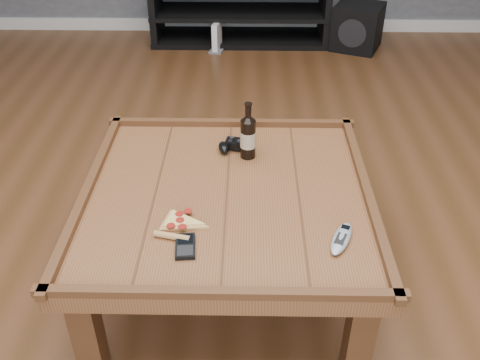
{
  "coord_description": "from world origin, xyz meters",
  "views": [
    {
      "loc": [
        0.07,
        -1.51,
        1.54
      ],
      "look_at": [
        0.05,
        -0.02,
        0.52
      ],
      "focal_mm": 40.0,
      "sensor_mm": 36.0,
      "label": 1
    }
  ],
  "objects_px": {
    "media_console": "(240,10)",
    "subwoofer": "(357,27)",
    "smartphone": "(185,246)",
    "game_console": "(217,38)",
    "coffee_table": "(227,206)",
    "pizza_slice": "(179,224)",
    "remote_control": "(341,238)",
    "game_controller": "(236,147)",
    "beer_bottle": "(248,136)"
  },
  "relations": [
    {
      "from": "media_console",
      "to": "subwoofer",
      "type": "bearing_deg",
      "value": -9.38
    },
    {
      "from": "smartphone",
      "to": "game_console",
      "type": "height_order",
      "value": "smartphone"
    },
    {
      "from": "coffee_table",
      "to": "pizza_slice",
      "type": "height_order",
      "value": "coffee_table"
    },
    {
      "from": "coffee_table",
      "to": "pizza_slice",
      "type": "bearing_deg",
      "value": -128.38
    },
    {
      "from": "coffee_table",
      "to": "remote_control",
      "type": "xyz_separation_m",
      "value": [
        0.36,
        -0.25,
        0.07
      ]
    },
    {
      "from": "media_console",
      "to": "smartphone",
      "type": "xyz_separation_m",
      "value": [
        -0.12,
        -3.04,
        0.21
      ]
    },
    {
      "from": "smartphone",
      "to": "game_console",
      "type": "relative_size",
      "value": 0.53
    },
    {
      "from": "coffee_table",
      "to": "subwoofer",
      "type": "bearing_deg",
      "value": 70.62
    },
    {
      "from": "pizza_slice",
      "to": "remote_control",
      "type": "distance_m",
      "value": 0.51
    },
    {
      "from": "coffee_table",
      "to": "smartphone",
      "type": "distance_m",
      "value": 0.32
    },
    {
      "from": "coffee_table",
      "to": "subwoofer",
      "type": "xyz_separation_m",
      "value": [
        0.91,
        2.6,
        -0.22
      ]
    },
    {
      "from": "smartphone",
      "to": "game_console",
      "type": "bearing_deg",
      "value": 86.24
    },
    {
      "from": "game_controller",
      "to": "subwoofer",
      "type": "height_order",
      "value": "game_controller"
    },
    {
      "from": "pizza_slice",
      "to": "subwoofer",
      "type": "relative_size",
      "value": 0.52
    },
    {
      "from": "game_console",
      "to": "remote_control",
      "type": "bearing_deg",
      "value": -67.99
    },
    {
      "from": "beer_bottle",
      "to": "remote_control",
      "type": "distance_m",
      "value": 0.58
    },
    {
      "from": "remote_control",
      "to": "media_console",
      "type": "bearing_deg",
      "value": 119.9
    },
    {
      "from": "pizza_slice",
      "to": "game_controller",
      "type": "bearing_deg",
      "value": 82.83
    },
    {
      "from": "coffee_table",
      "to": "game_console",
      "type": "distance_m",
      "value": 2.55
    },
    {
      "from": "beer_bottle",
      "to": "subwoofer",
      "type": "xyz_separation_m",
      "value": [
        0.84,
        2.36,
        -0.37
      ]
    },
    {
      "from": "media_console",
      "to": "remote_control",
      "type": "relative_size",
      "value": 8.18
    },
    {
      "from": "subwoofer",
      "to": "remote_control",
      "type": "bearing_deg",
      "value": -78.05
    },
    {
      "from": "media_console",
      "to": "subwoofer",
      "type": "distance_m",
      "value": 0.93
    },
    {
      "from": "smartphone",
      "to": "game_console",
      "type": "distance_m",
      "value": 2.84
    },
    {
      "from": "pizza_slice",
      "to": "game_console",
      "type": "bearing_deg",
      "value": 103.98
    },
    {
      "from": "game_controller",
      "to": "remote_control",
      "type": "xyz_separation_m",
      "value": [
        0.34,
        -0.53,
        -0.01
      ]
    },
    {
      "from": "media_console",
      "to": "subwoofer",
      "type": "relative_size",
      "value": 3.13
    },
    {
      "from": "pizza_slice",
      "to": "remote_control",
      "type": "height_order",
      "value": "remote_control"
    },
    {
      "from": "game_controller",
      "to": "remote_control",
      "type": "height_order",
      "value": "game_controller"
    },
    {
      "from": "media_console",
      "to": "game_console",
      "type": "distance_m",
      "value": 0.32
    },
    {
      "from": "game_console",
      "to": "subwoofer",
      "type": "bearing_deg",
      "value": 14.89
    },
    {
      "from": "pizza_slice",
      "to": "game_console",
      "type": "xyz_separation_m",
      "value": [
        -0.03,
        2.71,
        -0.36
      ]
    },
    {
      "from": "remote_control",
      "to": "subwoofer",
      "type": "relative_size",
      "value": 0.38
    },
    {
      "from": "pizza_slice",
      "to": "subwoofer",
      "type": "height_order",
      "value": "pizza_slice"
    },
    {
      "from": "pizza_slice",
      "to": "subwoofer",
      "type": "distance_m",
      "value": 2.99
    },
    {
      "from": "game_controller",
      "to": "remote_control",
      "type": "distance_m",
      "value": 0.63
    },
    {
      "from": "media_console",
      "to": "pizza_slice",
      "type": "xyz_separation_m",
      "value": [
        -0.15,
        -2.93,
        0.21
      ]
    },
    {
      "from": "game_controller",
      "to": "pizza_slice",
      "type": "relative_size",
      "value": 0.69
    },
    {
      "from": "pizza_slice",
      "to": "smartphone",
      "type": "relative_size",
      "value": 2.0
    },
    {
      "from": "game_controller",
      "to": "smartphone",
      "type": "bearing_deg",
      "value": -93.3
    },
    {
      "from": "beer_bottle",
      "to": "game_console",
      "type": "relative_size",
      "value": 1.03
    },
    {
      "from": "beer_bottle",
      "to": "game_console",
      "type": "distance_m",
      "value": 2.34
    },
    {
      "from": "game_controller",
      "to": "pizza_slice",
      "type": "bearing_deg",
      "value": -99.77
    },
    {
      "from": "pizza_slice",
      "to": "game_console",
      "type": "relative_size",
      "value": 1.05
    },
    {
      "from": "media_console",
      "to": "remote_control",
      "type": "bearing_deg",
      "value": -83.12
    },
    {
      "from": "coffee_table",
      "to": "remote_control",
      "type": "distance_m",
      "value": 0.45
    },
    {
      "from": "game_controller",
      "to": "smartphone",
      "type": "xyz_separation_m",
      "value": [
        -0.14,
        -0.57,
        -0.01
      ]
    },
    {
      "from": "game_console",
      "to": "game_controller",
      "type": "bearing_deg",
      "value": -73.82
    },
    {
      "from": "beer_bottle",
      "to": "pizza_slice",
      "type": "xyz_separation_m",
      "value": [
        -0.22,
        -0.42,
        -0.08
      ]
    },
    {
      "from": "pizza_slice",
      "to": "smartphone",
      "type": "height_order",
      "value": "pizza_slice"
    }
  ]
}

